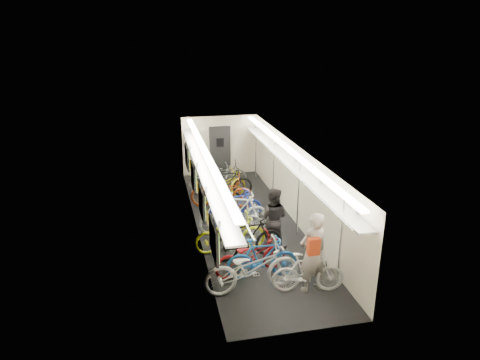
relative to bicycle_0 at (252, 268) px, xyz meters
name	(u,v)px	position (x,y,z in m)	size (l,w,h in m)	color
train_car_shell	(230,166)	(0.28, 4.14, 1.08)	(10.00, 10.00, 10.00)	black
bicycle_0	(252,268)	(0.00, 0.00, 0.00)	(0.77, 2.20, 1.15)	#B3B2B7
bicycle_1	(262,258)	(0.36, 0.46, -0.06)	(0.49, 1.73, 1.04)	#1C5DAC
bicycle_2	(251,255)	(0.14, 0.70, -0.08)	(0.65, 1.88, 0.99)	maroon
bicycle_3	(247,239)	(0.20, 1.41, -0.01)	(0.54, 1.90, 1.14)	black
bicycle_4	(230,234)	(-0.14, 1.91, -0.07)	(0.67, 1.92, 1.01)	#D8E615
bicycle_5	(238,210)	(0.35, 3.31, -0.02)	(0.52, 1.85, 1.11)	silver
bicycle_6	(231,219)	(0.05, 2.87, -0.10)	(0.63, 1.80, 0.95)	#9F9FA3
bicycle_7	(235,207)	(0.32, 3.58, -0.04)	(0.51, 1.80, 1.08)	navy
bicycle_8	(222,192)	(0.14, 4.94, -0.03)	(0.73, 2.09, 1.10)	maroon
bicycle_9	(227,183)	(0.46, 5.78, -0.04)	(0.51, 1.80, 1.08)	black
bicycle_10	(223,186)	(0.30, 5.66, -0.08)	(0.65, 1.88, 0.99)	gold
bicycle_11	(308,272)	(1.21, -0.30, -0.09)	(0.46, 1.62, 0.97)	white
bicycle_12	(215,179)	(0.12, 6.40, -0.07)	(0.67, 1.91, 1.01)	slate
bicycle_14	(223,173)	(0.55, 7.10, -0.11)	(0.62, 1.76, 0.93)	#58585C
passenger_near	(313,252)	(1.31, -0.25, 0.37)	(0.69, 0.45, 1.90)	gray
passenger_mid	(273,218)	(1.01, 1.90, 0.27)	(0.83, 0.64, 1.70)	black
backpack	(313,246)	(1.18, -0.57, 0.70)	(0.26, 0.14, 0.38)	#9D2A0F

